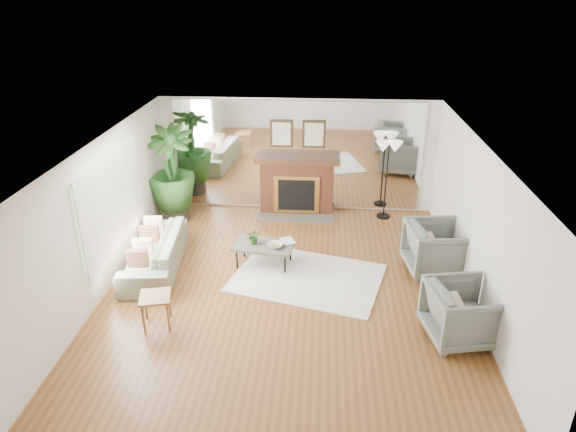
# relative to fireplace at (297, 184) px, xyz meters

# --- Properties ---
(ground) EXTENTS (7.00, 7.00, 0.00)m
(ground) POSITION_rel_fireplace_xyz_m (0.00, -3.26, -0.66)
(ground) COLOR brown
(ground) RESTS_ON ground
(wall_left) EXTENTS (0.02, 7.00, 2.50)m
(wall_left) POSITION_rel_fireplace_xyz_m (-2.99, -3.26, 0.59)
(wall_left) COLOR silver
(wall_left) RESTS_ON ground
(wall_right) EXTENTS (0.02, 7.00, 2.50)m
(wall_right) POSITION_rel_fireplace_xyz_m (2.99, -3.26, 0.59)
(wall_right) COLOR silver
(wall_right) RESTS_ON ground
(wall_back) EXTENTS (6.00, 0.02, 2.50)m
(wall_back) POSITION_rel_fireplace_xyz_m (0.00, 0.23, 0.59)
(wall_back) COLOR silver
(wall_back) RESTS_ON ground
(mirror_panel) EXTENTS (5.40, 0.04, 2.40)m
(mirror_panel) POSITION_rel_fireplace_xyz_m (0.00, 0.21, 0.59)
(mirror_panel) COLOR silver
(mirror_panel) RESTS_ON wall_back
(window_panel) EXTENTS (0.04, 2.40, 1.50)m
(window_panel) POSITION_rel_fireplace_xyz_m (-2.96, -2.86, 0.69)
(window_panel) COLOR #B2E09E
(window_panel) RESTS_ON wall_left
(fireplace) EXTENTS (1.85, 0.83, 2.05)m
(fireplace) POSITION_rel_fireplace_xyz_m (0.00, 0.00, 0.00)
(fireplace) COLOR brown
(fireplace) RESTS_ON ground
(area_rug) EXTENTS (2.87, 2.38, 0.03)m
(area_rug) POSITION_rel_fireplace_xyz_m (0.34, -2.86, -0.65)
(area_rug) COLOR silver
(area_rug) RESTS_ON ground
(coffee_table) EXTENTS (1.15, 0.78, 0.43)m
(coffee_table) POSITION_rel_fireplace_xyz_m (-0.47, -2.44, -0.27)
(coffee_table) COLOR #554E43
(coffee_table) RESTS_ON ground
(sofa) EXTENTS (1.07, 2.28, 0.64)m
(sofa) POSITION_rel_fireplace_xyz_m (-2.41, -2.68, -0.34)
(sofa) COLOR gray
(sofa) RESTS_ON ground
(armchair_back) EXTENTS (1.12, 1.09, 0.91)m
(armchair_back) POSITION_rel_fireplace_xyz_m (2.59, -2.44, -0.20)
(armchair_back) COLOR slate
(armchair_back) RESTS_ON ground
(armchair_front) EXTENTS (1.12, 1.09, 0.87)m
(armchair_front) POSITION_rel_fireplace_xyz_m (2.60, -4.35, -0.22)
(armchair_front) COLOR slate
(armchair_front) RESTS_ON ground
(side_table) EXTENTS (0.54, 0.54, 0.51)m
(side_table) POSITION_rel_fireplace_xyz_m (-1.87, -4.33, -0.23)
(side_table) COLOR #9A6D3D
(side_table) RESTS_ON ground
(potted_ficus) EXTENTS (1.00, 1.00, 2.08)m
(potted_ficus) POSITION_rel_fireplace_xyz_m (-2.60, -0.63, 0.45)
(potted_ficus) COLOR #2A261F
(potted_ficus) RESTS_ON ground
(floor_lamp) EXTENTS (0.56, 0.31, 1.72)m
(floor_lamp) POSITION_rel_fireplace_xyz_m (1.92, -0.16, 0.81)
(floor_lamp) COLOR black
(floor_lamp) RESTS_ON ground
(tabletop_plant) EXTENTS (0.29, 0.26, 0.29)m
(tabletop_plant) POSITION_rel_fireplace_xyz_m (-0.64, -2.43, -0.09)
(tabletop_plant) COLOR #29561F
(tabletop_plant) RESTS_ON coffee_table
(fruit_bowl) EXTENTS (0.33, 0.33, 0.07)m
(fruit_bowl) POSITION_rel_fireplace_xyz_m (-0.25, -2.53, -0.20)
(fruit_bowl) COLOR #9A6D3D
(fruit_bowl) RESTS_ON coffee_table
(book) EXTENTS (0.33, 0.37, 0.02)m
(book) POSITION_rel_fireplace_xyz_m (-0.14, -2.36, -0.22)
(book) COLOR #9A6D3D
(book) RESTS_ON coffee_table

